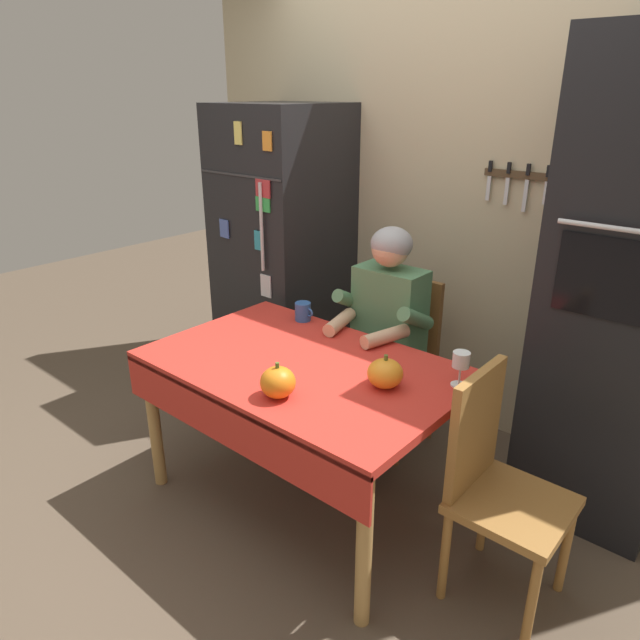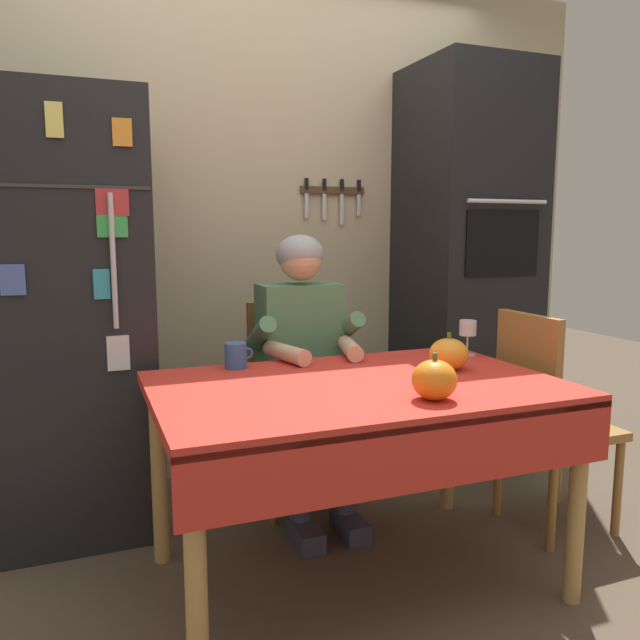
% 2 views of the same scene
% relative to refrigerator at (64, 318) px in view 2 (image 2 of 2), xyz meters
% --- Properties ---
extents(ground_plane, '(10.00, 10.00, 0.00)m').
position_rel_refrigerator_xyz_m(ground_plane, '(0.95, -0.96, -0.90)').
color(ground_plane, brown).
rests_on(ground_plane, ground).
extents(back_wall_assembly, '(3.70, 0.13, 2.60)m').
position_rel_refrigerator_xyz_m(back_wall_assembly, '(1.00, 0.39, 0.40)').
color(back_wall_assembly, '#BCAD89').
rests_on(back_wall_assembly, ground).
extents(refrigerator, '(0.68, 0.71, 1.80)m').
position_rel_refrigerator_xyz_m(refrigerator, '(0.00, 0.00, 0.00)').
color(refrigerator, black).
rests_on(refrigerator, ground).
extents(wall_oven, '(0.60, 0.64, 2.10)m').
position_rel_refrigerator_xyz_m(wall_oven, '(2.00, 0.04, 0.15)').
color(wall_oven, black).
rests_on(wall_oven, ground).
extents(dining_table, '(1.40, 0.90, 0.74)m').
position_rel_refrigerator_xyz_m(dining_table, '(0.95, -0.88, -0.24)').
color(dining_table, tan).
rests_on(dining_table, ground).
extents(chair_behind_person, '(0.40, 0.40, 0.93)m').
position_rel_refrigerator_xyz_m(chair_behind_person, '(0.97, -0.09, -0.39)').
color(chair_behind_person, brown).
rests_on(chair_behind_person, ground).
extents(seated_person, '(0.47, 0.55, 1.25)m').
position_rel_refrigerator_xyz_m(seated_person, '(0.97, -0.28, -0.16)').
color(seated_person, '#38384C').
rests_on(seated_person, ground).
extents(chair_right_side, '(0.40, 0.40, 0.93)m').
position_rel_refrigerator_xyz_m(chair_right_side, '(1.85, -0.78, -0.39)').
color(chair_right_side, '#9E6B33').
rests_on(chair_right_side, ground).
extents(coffee_mug, '(0.11, 0.08, 0.10)m').
position_rel_refrigerator_xyz_m(coffee_mug, '(0.61, -0.49, -0.11)').
color(coffee_mug, '#2D569E').
rests_on(coffee_mug, dining_table).
extents(wine_glass, '(0.07, 0.07, 0.15)m').
position_rel_refrigerator_xyz_m(wine_glass, '(1.58, -0.60, -0.05)').
color(wine_glass, white).
rests_on(wine_glass, dining_table).
extents(pumpkin_large, '(0.15, 0.15, 0.14)m').
position_rel_refrigerator_xyz_m(pumpkin_large, '(1.35, -0.81, -0.10)').
color(pumpkin_large, orange).
rests_on(pumpkin_large, dining_table).
extents(pumpkin_medium, '(0.14, 0.14, 0.15)m').
position_rel_refrigerator_xyz_m(pumpkin_medium, '(1.08, -1.15, -0.10)').
color(pumpkin_medium, orange).
rests_on(pumpkin_medium, dining_table).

